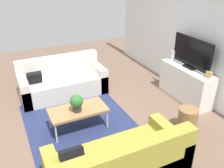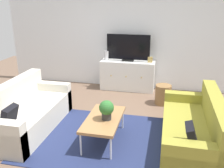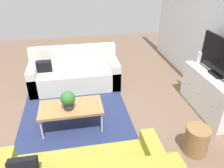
# 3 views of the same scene
# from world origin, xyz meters

# --- Properties ---
(ground_plane) EXTENTS (10.00, 10.00, 0.00)m
(ground_plane) POSITION_xyz_m (0.00, 0.00, 0.00)
(ground_plane) COLOR brown
(area_rug) EXTENTS (2.50, 1.90, 0.01)m
(area_rug) POSITION_xyz_m (0.00, -0.15, 0.01)
(area_rug) COLOR navy
(area_rug) RESTS_ON ground_plane
(couch_left_side) EXTENTS (0.84, 1.87, 0.83)m
(couch_left_side) POSITION_xyz_m (-1.43, -0.10, 0.28)
(couch_left_side) COLOR beige
(couch_left_side) RESTS_ON ground_plane
(coffee_table) EXTENTS (0.53, 1.01, 0.41)m
(coffee_table) POSITION_xyz_m (0.02, -0.21, 0.38)
(coffee_table) COLOR #A37547
(coffee_table) RESTS_ON ground_plane
(potted_plant) EXTENTS (0.23, 0.23, 0.31)m
(potted_plant) POSITION_xyz_m (0.07, -0.24, 0.58)
(potted_plant) COLOR #2D2D2D
(potted_plant) RESTS_ON coffee_table
(tv_console) EXTENTS (1.32, 0.47, 0.73)m
(tv_console) POSITION_xyz_m (-0.01, 2.27, 0.36)
(tv_console) COLOR white
(tv_console) RESTS_ON ground_plane
(flat_screen_tv) EXTENTS (1.04, 0.16, 0.64)m
(flat_screen_tv) POSITION_xyz_m (-0.01, 2.29, 1.05)
(flat_screen_tv) COLOR black
(flat_screen_tv) RESTS_ON tv_console
(glass_vase) EXTENTS (0.11, 0.11, 0.23)m
(glass_vase) POSITION_xyz_m (-0.55, 2.27, 0.84)
(glass_vase) COLOR silver
(glass_vase) RESTS_ON tv_console
(wicker_basket) EXTENTS (0.34, 0.34, 0.43)m
(wicker_basket) POSITION_xyz_m (0.89, 1.53, 0.21)
(wicker_basket) COLOR olive
(wicker_basket) RESTS_ON ground_plane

